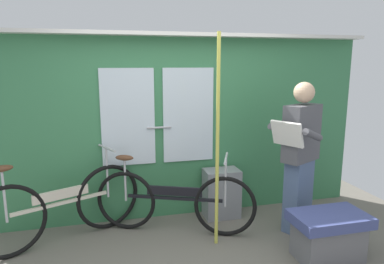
{
  "coord_description": "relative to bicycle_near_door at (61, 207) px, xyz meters",
  "views": [
    {
      "loc": [
        -0.82,
        -2.67,
        1.84
      ],
      "look_at": [
        0.1,
        0.96,
        1.1
      ],
      "focal_mm": 33.06,
      "sensor_mm": 36.0,
      "label": 1
    }
  ],
  "objects": [
    {
      "name": "train_door_wall",
      "position": [
        1.27,
        0.4,
        0.74
      ],
      "size": [
        4.65,
        0.28,
        2.16
      ],
      "color": "#387A4C",
      "rests_on": "ground_plane"
    },
    {
      "name": "bicycle_near_door",
      "position": [
        0.0,
        0.0,
        0.0
      ],
      "size": [
        1.62,
        0.8,
        0.94
      ],
      "rotation": [
        0.0,
        0.0,
        0.43
      ],
      "color": "black",
      "rests_on": "ground_plane"
    },
    {
      "name": "bicycle_leaning_behind",
      "position": [
        1.16,
        -0.08,
        -0.03
      ],
      "size": [
        1.64,
        0.78,
        0.88
      ],
      "rotation": [
        0.0,
        0.0,
        -0.4
      ],
      "color": "black",
      "rests_on": "ground_plane"
    },
    {
      "name": "passenger_reading_newspaper",
      "position": [
        2.48,
        -0.37,
        0.48
      ],
      "size": [
        0.62,
        0.56,
        1.64
      ],
      "rotation": [
        0.0,
        0.0,
        3.63
      ],
      "color": "slate",
      "rests_on": "ground_plane"
    },
    {
      "name": "trash_bin_by_wall",
      "position": [
        1.8,
        0.19,
        -0.1
      ],
      "size": [
        0.42,
        0.28,
        0.59
      ],
      "primitive_type": "cube",
      "color": "gray",
      "rests_on": "ground_plane"
    },
    {
      "name": "handrail_pole",
      "position": [
        1.54,
        -0.42,
        0.67
      ],
      "size": [
        0.04,
        0.04,
        2.12
      ],
      "primitive_type": "cylinder",
      "color": "#C6C14C",
      "rests_on": "ground_plane"
    },
    {
      "name": "bench_seat_corner",
      "position": [
        2.47,
        -0.96,
        -0.15
      ],
      "size": [
        0.7,
        0.44,
        0.45
      ],
      "color": "#3D477F",
      "rests_on": "ground_plane"
    }
  ]
}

